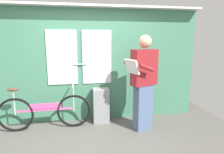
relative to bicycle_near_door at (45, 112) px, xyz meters
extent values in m
cube|color=#427F60|center=(0.89, 0.38, 0.81)|extent=(4.66, 0.08, 2.33)
cube|color=silver|center=(0.34, 0.33, 1.00)|extent=(0.60, 0.02, 1.10)
cube|color=silver|center=(1.04, 0.33, 1.00)|extent=(0.60, 0.02, 1.10)
cylinder|color=#B2B2B7|center=(0.69, 0.31, 0.86)|extent=(0.28, 0.02, 0.02)
cube|color=silver|center=(0.89, 0.28, 2.00)|extent=(4.66, 0.28, 0.04)
torus|color=black|center=(0.55, 0.02, -0.03)|extent=(0.65, 0.06, 0.65)
torus|color=black|center=(-0.52, -0.02, -0.03)|extent=(0.65, 0.06, 0.65)
cube|color=#D14C93|center=(0.01, 0.00, 0.03)|extent=(1.02, 0.06, 0.03)
cube|color=#D14C93|center=(0.01, 0.00, 0.11)|extent=(0.59, 0.05, 0.10)
cylinder|color=#B7B7BC|center=(-0.52, -0.02, 0.22)|extent=(0.02, 0.02, 0.48)
ellipsoid|color=brown|center=(-0.52, -0.02, 0.46)|extent=(0.20, 0.10, 0.06)
cylinder|color=#B7B7BC|center=(0.55, 0.02, 0.24)|extent=(0.02, 0.02, 0.52)
cylinder|color=#B7B7BC|center=(0.55, 0.02, 0.50)|extent=(0.04, 0.44, 0.02)
cube|color=slate|center=(1.85, -0.30, 0.09)|extent=(0.39, 0.29, 0.87)
cube|color=maroon|center=(1.85, -0.30, 0.85)|extent=(0.53, 0.36, 0.66)
sphere|color=tan|center=(1.85, -0.30, 1.32)|extent=(0.24, 0.24, 0.24)
cube|color=silver|center=(1.59, -0.40, 0.88)|extent=(0.22, 0.36, 0.26)
cylinder|color=maroon|center=(1.80, -0.56, 0.88)|extent=(0.31, 0.17, 0.17)
cylinder|color=maroon|center=(1.64, -0.14, 0.88)|extent=(0.31, 0.17, 0.17)
cube|color=gray|center=(1.09, 0.16, 0.01)|extent=(0.33, 0.28, 0.72)
camera|label=1|loc=(0.72, -3.54, 1.31)|focal=29.90mm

